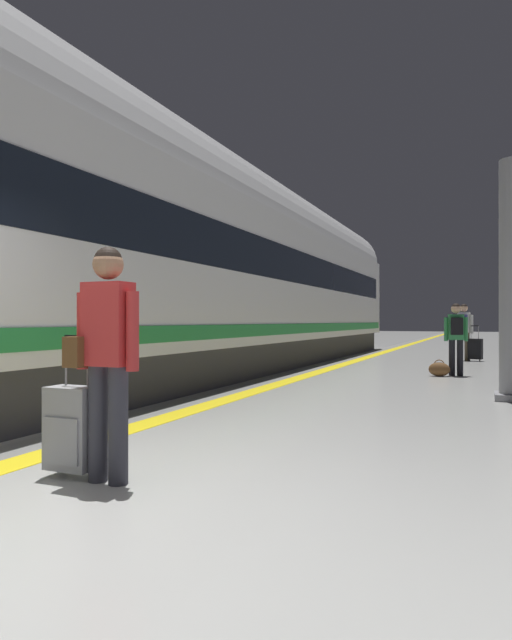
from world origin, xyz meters
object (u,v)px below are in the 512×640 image
at_px(rolling_suitcase_foreground, 72,428).
at_px(duffel_bag_mid, 439,369).
at_px(traveller_foreground, 106,346).
at_px(waste_bin, 511,353).
at_px(passenger_mid, 456,333).
at_px(passenger_near, 464,327).
at_px(suitcase_near, 475,349).
at_px(high_speed_train, 174,254).

bearing_deg(rolling_suitcase_foreground, duffel_bag_mid, 77.54).
xyz_separation_m(traveller_foreground, waste_bin, (3.04, 10.11, -0.54)).
height_order(passenger_mid, duffel_bag_mid, passenger_mid).
distance_m(passenger_near, passenger_mid, 4.79).
relative_size(traveller_foreground, suitcase_near, 1.65).
bearing_deg(suitcase_near, high_speed_train, -123.88).
relative_size(traveller_foreground, duffel_bag_mid, 3.94).
bearing_deg(suitcase_near, traveller_foreground, -99.19).
height_order(rolling_suitcase_foreground, passenger_mid, passenger_mid).
distance_m(traveller_foreground, waste_bin, 10.57).
relative_size(rolling_suitcase_foreground, passenger_near, 0.64).
relative_size(suitcase_near, waste_bin, 1.16).
distance_m(duffel_bag_mid, waste_bin, 1.94).
bearing_deg(passenger_mid, rolling_suitcase_foreground, -104.02).
bearing_deg(duffel_bag_mid, traveller_foreground, -100.37).
relative_size(high_speed_train, duffel_bag_mid, 66.62).
height_order(suitcase_near, passenger_mid, passenger_mid).
bearing_deg(suitcase_near, rolling_suitcase_foreground, -100.55).
bearing_deg(duffel_bag_mid, waste_bin, 41.76).
xyz_separation_m(high_speed_train, passenger_near, (5.02, 8.08, -1.50)).
bearing_deg(rolling_suitcase_foreground, suitcase_near, 79.45).
relative_size(passenger_near, duffel_bag_mid, 3.85).
distance_m(traveller_foreground, passenger_mid, 9.32).
distance_m(suitcase_near, passenger_mid, 4.72).
xyz_separation_m(rolling_suitcase_foreground, passenger_mid, (2.27, 9.10, 0.56)).
xyz_separation_m(passenger_near, passenger_mid, (0.03, -4.79, -0.08)).
bearing_deg(high_speed_train, traveller_foreground, -61.81).
bearing_deg(duffel_bag_mid, suitcase_near, 82.93).
height_order(traveller_foreground, passenger_mid, traveller_foreground).
distance_m(rolling_suitcase_foreground, duffel_bag_mid, 9.04).
xyz_separation_m(traveller_foreground, duffel_bag_mid, (1.62, 8.83, -0.85)).
relative_size(high_speed_train, passenger_near, 17.29).
height_order(high_speed_train, traveller_foreground, high_speed_train).
bearing_deg(traveller_foreground, passenger_mid, 77.98).
height_order(traveller_foreground, rolling_suitcase_foreground, traveller_foreground).
relative_size(high_speed_train, waste_bin, 32.21).
bearing_deg(traveller_foreground, duffel_bag_mid, 79.63).
height_order(traveller_foreground, duffel_bag_mid, traveller_foreground).
bearing_deg(passenger_mid, suitcase_near, 86.44).
relative_size(duffel_bag_mid, waste_bin, 0.48).
bearing_deg(passenger_mid, high_speed_train, -146.93).
bearing_deg(passenger_near, duffel_bag_mid, -93.27).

